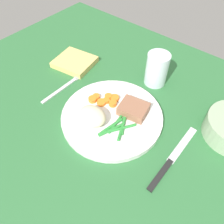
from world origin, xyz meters
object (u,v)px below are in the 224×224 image
meat_portion (133,109)px  fork (64,87)px  knife (172,158)px  napkin (75,62)px  water_glass (156,71)px  dinner_plate (112,116)px

meat_portion → fork: bearing=-168.7°
knife → napkin: bearing=166.4°
water_glass → dinner_plate: bearing=-92.5°
dinner_plate → napkin: size_ratio=2.20×
dinner_plate → napkin: (-24.15, 9.83, 0.11)cm
meat_portion → water_glass: bearing=100.2°
meat_portion → water_glass: water_glass is taller
fork → knife: (36.84, -0.03, -0.00)cm
water_glass → knife: bearing=-48.3°
water_glass → meat_portion: bearing=-79.8°
dinner_plate → water_glass: size_ratio=2.69×
knife → water_glass: 26.57cm
fork → water_glass: water_glass is taller
fork → knife: bearing=1.0°
knife → water_glass: size_ratio=2.09×
dinner_plate → meat_portion: (3.56, 4.15, 2.07)cm
knife → water_glass: (-17.47, 19.62, 3.96)cm
dinner_plate → water_glass: (0.83, 19.33, 3.36)cm
dinner_plate → meat_portion: bearing=49.4°
meat_portion → knife: (14.75, -4.44, -2.67)cm
fork → water_glass: 27.83cm
napkin → meat_portion: bearing=-11.6°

